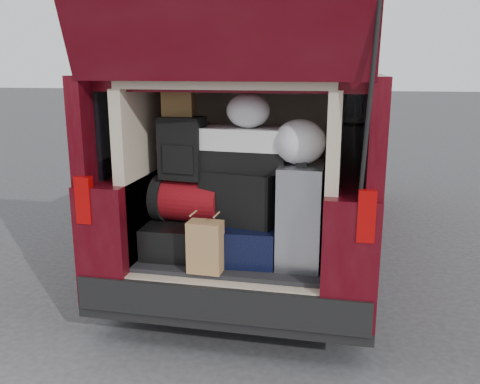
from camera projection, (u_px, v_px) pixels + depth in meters
The scene contains 14 objects.
ground at pixel (231, 335), 3.56m from camera, with size 80.00×80.00×0.00m, color #323235.
minivan at pixel (271, 161), 5.11m from camera, with size 1.90×5.35×2.77m.
load_floor at pixel (239, 283), 3.76m from camera, with size 1.24×1.05×0.55m, color black.
black_hardshell at pixel (179, 236), 3.62m from camera, with size 0.40×0.55×0.22m, color black.
navy_hardshell at pixel (244, 239), 3.52m from camera, with size 0.46×0.56×0.24m, color black.
silver_roller at pixel (301, 214), 3.35m from camera, with size 0.28×0.45×0.67m, color white.
kraft_bag at pixel (205, 247), 3.23m from camera, with size 0.22×0.14×0.33m, color #AF884F.
red_duffel at pixel (189, 199), 3.57m from camera, with size 0.48×0.31×0.31m, color maroon.
black_soft_case at pixel (241, 196), 3.46m from camera, with size 0.50×0.30×0.36m, color black.
backpack at pixel (182, 148), 3.44m from camera, with size 0.30×0.18×0.42m, color black.
twotone_duffel at pixel (242, 148), 3.44m from camera, with size 0.64×0.33×0.28m, color white.
grocery_sack_lower at pixel (179, 102), 3.43m from camera, with size 0.20×0.17×0.19m, color brown.
plastic_bag_center at pixel (248, 110), 3.33m from camera, with size 0.29×0.27×0.23m, color white.
plastic_bag_right at pixel (300, 142), 3.22m from camera, with size 0.33×0.31×0.29m, color white.
Camera 1 is at (0.73, -3.14, 1.83)m, focal length 38.00 mm.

